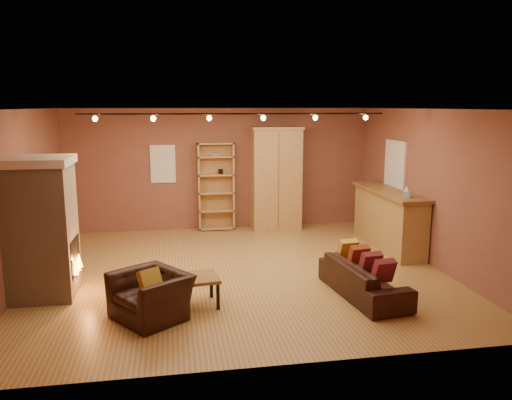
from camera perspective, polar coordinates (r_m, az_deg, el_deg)
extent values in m
plane|color=olive|center=(8.81, -1.95, -8.18)|extent=(7.00, 7.00, 0.00)
plane|color=brown|center=(8.34, -2.07, 10.35)|extent=(7.00, 7.00, 0.00)
cube|color=brown|center=(11.66, -4.15, 3.54)|extent=(7.00, 0.02, 2.80)
cube|color=brown|center=(8.72, -25.44, 0.08)|extent=(0.02, 6.50, 2.80)
cube|color=brown|center=(9.57, 19.24, 1.39)|extent=(0.02, 6.50, 2.80)
cube|color=tan|center=(8.12, -23.27, -3.36)|extent=(0.90, 0.90, 2.00)
cube|color=beige|center=(7.94, -23.84, 4.08)|extent=(0.98, 0.98, 0.12)
cube|color=black|center=(8.13, -20.24, -6.05)|extent=(0.10, 0.65, 0.55)
cone|color=orange|center=(8.16, -19.77, -6.85)|extent=(0.10, 0.10, 0.22)
cube|color=white|center=(11.57, -10.59, 4.08)|extent=(0.56, 0.04, 0.86)
cube|color=tan|center=(11.68, -4.65, 1.65)|extent=(0.83, 0.04, 2.03)
cube|color=tan|center=(11.51, -6.55, 1.48)|extent=(0.04, 0.32, 2.03)
cube|color=tan|center=(11.58, -2.64, 1.59)|extent=(0.04, 0.32, 2.03)
cube|color=gray|center=(11.55, -5.27, 0.97)|extent=(0.18, 0.12, 0.05)
cube|color=black|center=(11.50, -4.06, 3.23)|extent=(0.10, 0.10, 0.12)
cube|color=tan|center=(11.74, -4.52, -3.18)|extent=(0.83, 0.32, 0.04)
cube|color=tan|center=(11.64, -4.55, -1.16)|extent=(0.83, 0.32, 0.04)
cube|color=tan|center=(11.56, -4.58, 0.86)|extent=(0.83, 0.32, 0.03)
cube|color=tan|center=(11.50, -4.61, 2.90)|extent=(0.83, 0.32, 0.04)
cube|color=tan|center=(11.45, -4.64, 4.96)|extent=(0.83, 0.32, 0.04)
cube|color=tan|center=(11.42, -4.67, 6.48)|extent=(0.83, 0.32, 0.04)
cube|color=tan|center=(11.58, 2.29, 2.33)|extent=(1.11, 0.61, 2.33)
cube|color=olive|center=(11.29, 2.60, 2.11)|extent=(0.02, 0.01, 2.23)
cube|color=tan|center=(11.47, 2.33, 8.24)|extent=(1.17, 0.67, 0.06)
cube|color=tan|center=(10.48, 14.88, -2.26)|extent=(0.54, 2.37, 1.13)
cube|color=olive|center=(10.36, 15.04, 0.95)|extent=(0.66, 2.49, 0.06)
cube|color=#84B8D3|center=(9.60, 16.82, 0.63)|extent=(0.15, 0.15, 0.12)
cone|color=white|center=(9.58, 16.86, 1.27)|extent=(0.08, 0.08, 0.10)
cube|color=white|center=(10.76, 15.61, 3.91)|extent=(0.05, 0.90, 1.00)
imported|color=black|center=(7.82, 12.21, -8.21)|extent=(0.74, 1.84, 0.70)
cube|color=maroon|center=(7.30, 14.37, -7.84)|extent=(0.33, 0.26, 0.36)
cube|color=maroon|center=(7.60, 12.94, -7.04)|extent=(0.33, 0.26, 0.36)
cube|color=maroon|center=(7.90, 11.63, -6.29)|extent=(0.33, 0.26, 0.36)
cube|color=gold|center=(8.21, 10.42, -5.59)|extent=(0.33, 0.26, 0.36)
imported|color=black|center=(7.00, -11.95, -9.83)|extent=(1.08, 1.16, 0.85)
cube|color=gold|center=(6.96, -11.99, -9.02)|extent=(0.38, 0.37, 0.34)
cube|color=olive|center=(7.32, -6.63, -8.85)|extent=(0.64, 0.64, 0.05)
cube|color=black|center=(7.17, -8.43, -11.20)|extent=(0.05, 0.05, 0.38)
cube|color=black|center=(7.19, -4.56, -11.04)|extent=(0.05, 0.05, 0.38)
cube|color=black|center=(7.62, -8.51, -9.87)|extent=(0.05, 0.05, 0.38)
cube|color=black|center=(7.64, -4.89, -9.73)|extent=(0.05, 0.05, 0.38)
cylinder|color=black|center=(8.54, -2.25, 9.82)|extent=(5.20, 0.03, 0.03)
sphere|color=#FFD88C|center=(8.55, -17.91, 8.85)|extent=(0.09, 0.09, 0.09)
sphere|color=#FFD88C|center=(8.47, -11.66, 9.13)|extent=(0.09, 0.09, 0.09)
sphere|color=#FFD88C|center=(8.49, -5.37, 9.31)|extent=(0.09, 0.09, 0.09)
sphere|color=#FFD88C|center=(8.61, 0.83, 9.37)|extent=(0.09, 0.09, 0.09)
sphere|color=#FFD88C|center=(8.82, 6.80, 9.33)|extent=(0.09, 0.09, 0.09)
sphere|color=#FFD88C|center=(9.12, 12.42, 9.20)|extent=(0.09, 0.09, 0.09)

